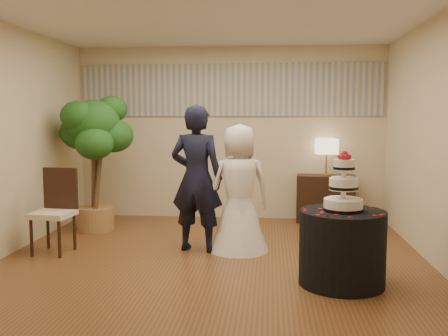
# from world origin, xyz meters

# --- Properties ---
(floor) EXTENTS (5.00, 5.00, 0.00)m
(floor) POSITION_xyz_m (0.00, 0.00, 0.00)
(floor) COLOR brown
(floor) RESTS_ON ground
(ceiling) EXTENTS (5.00, 5.00, 0.00)m
(ceiling) POSITION_xyz_m (0.00, 0.00, 2.80)
(ceiling) COLOR white
(ceiling) RESTS_ON wall_back
(wall_back) EXTENTS (5.00, 0.06, 2.80)m
(wall_back) POSITION_xyz_m (0.00, 2.50, 1.40)
(wall_back) COLOR beige
(wall_back) RESTS_ON ground
(wall_front) EXTENTS (5.00, 0.06, 2.80)m
(wall_front) POSITION_xyz_m (0.00, -2.50, 1.40)
(wall_front) COLOR beige
(wall_front) RESTS_ON ground
(wall_left) EXTENTS (0.06, 5.00, 2.80)m
(wall_left) POSITION_xyz_m (-2.50, 0.00, 1.40)
(wall_left) COLOR beige
(wall_left) RESTS_ON ground
(wall_right) EXTENTS (0.06, 5.00, 2.80)m
(wall_right) POSITION_xyz_m (2.50, 0.00, 1.40)
(wall_right) COLOR beige
(wall_right) RESTS_ON ground
(mural_border) EXTENTS (4.90, 0.02, 0.85)m
(mural_border) POSITION_xyz_m (0.00, 2.48, 2.10)
(mural_border) COLOR #A7A59C
(mural_border) RESTS_ON wall_back
(groom) EXTENTS (0.73, 0.54, 1.83)m
(groom) POSITION_xyz_m (-0.24, 0.43, 0.91)
(groom) COLOR black
(groom) RESTS_ON floor
(bride) EXTENTS (0.96, 0.94, 1.59)m
(bride) POSITION_xyz_m (0.28, 0.48, 0.80)
(bride) COLOR white
(bride) RESTS_ON floor
(cake_table) EXTENTS (1.03, 1.03, 0.75)m
(cake_table) POSITION_xyz_m (1.39, -0.69, 0.38)
(cake_table) COLOR black
(cake_table) RESTS_ON floor
(wedding_cake) EXTENTS (0.39, 0.39, 0.60)m
(wedding_cake) POSITION_xyz_m (1.39, -0.69, 1.05)
(wedding_cake) COLOR white
(wedding_cake) RESTS_ON cake_table
(console) EXTENTS (0.93, 0.48, 0.75)m
(console) POSITION_xyz_m (1.54, 2.28, 0.37)
(console) COLOR black
(console) RESTS_ON floor
(table_lamp) EXTENTS (0.33, 0.33, 0.58)m
(table_lamp) POSITION_xyz_m (1.54, 2.28, 1.04)
(table_lamp) COLOR beige
(table_lamp) RESTS_ON console
(ficus_tree) EXTENTS (1.36, 1.36, 2.02)m
(ficus_tree) POSITION_xyz_m (-1.90, 1.39, 1.01)
(ficus_tree) COLOR #21581B
(ficus_tree) RESTS_ON floor
(side_chair) EXTENTS (0.53, 0.54, 1.04)m
(side_chair) POSITION_xyz_m (-1.99, 0.15, 0.52)
(side_chair) COLOR black
(side_chair) RESTS_ON floor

